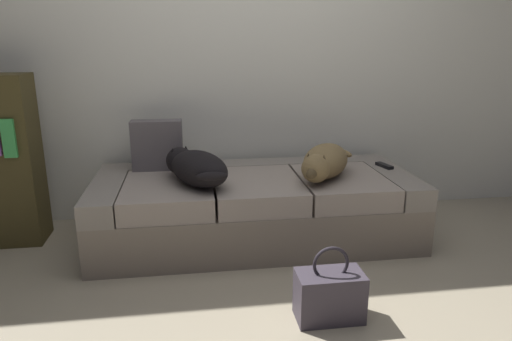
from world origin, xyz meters
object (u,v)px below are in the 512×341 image
(dog_dark, at_px, (195,167))
(dog_tan, at_px, (324,162))
(tv_remote, at_px, (384,166))
(throw_pillow, at_px, (157,145))
(handbag, at_px, (329,295))
(couch, at_px, (255,207))

(dog_dark, xyz_separation_m, dog_tan, (0.82, 0.01, -0.00))
(tv_remote, bearing_deg, throw_pillow, 158.59)
(dog_dark, distance_m, throw_pillow, 0.46)
(throw_pillow, bearing_deg, dog_dark, -56.83)
(dog_tan, relative_size, handbag, 1.55)
(couch, bearing_deg, dog_dark, -161.70)
(throw_pillow, height_order, handbag, throw_pillow)
(dog_dark, bearing_deg, handbag, -55.07)
(dog_dark, xyz_separation_m, throw_pillow, (-0.25, 0.38, 0.06))
(couch, relative_size, handbag, 5.53)
(dog_tan, bearing_deg, dog_dark, -179.47)
(dog_tan, xyz_separation_m, throw_pillow, (-1.07, 0.37, 0.06))
(couch, relative_size, throw_pillow, 6.14)
(throw_pillow, distance_m, handbag, 1.59)
(throw_pillow, bearing_deg, couch, -21.68)
(dog_tan, height_order, tv_remote, dog_tan)
(couch, distance_m, dog_dark, 0.52)
(couch, height_order, throw_pillow, throw_pillow)
(couch, xyz_separation_m, dog_dark, (-0.39, -0.13, 0.33))
(couch, xyz_separation_m, throw_pillow, (-0.64, 0.25, 0.39))
(couch, bearing_deg, handbag, -77.63)
(dog_dark, bearing_deg, throw_pillow, 123.17)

